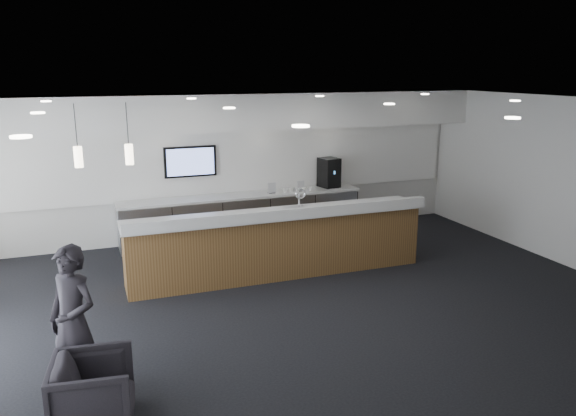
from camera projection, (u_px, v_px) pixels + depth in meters
name	position (u px, v px, depth m)	size (l,w,h in m)	color
ground	(311.00, 305.00, 8.46)	(10.00, 10.00, 0.00)	black
ceiling	(314.00, 104.00, 7.73)	(10.00, 8.00, 0.02)	black
back_wall	(237.00, 165.00, 11.73)	(10.00, 0.02, 3.00)	silver
right_wall	(575.00, 184.00, 9.81)	(0.02, 8.00, 3.00)	silver
soffit_bulkhead	(242.00, 111.00, 11.04)	(10.00, 0.90, 0.70)	white
alcove_panel	(238.00, 161.00, 11.67)	(9.80, 0.06, 1.40)	white
back_credenza	(243.00, 217.00, 11.65)	(5.06, 0.66, 0.95)	#9D9FA6
wall_tv	(190.00, 162.00, 11.26)	(1.05, 0.08, 0.62)	black
pendant_left	(132.00, 159.00, 7.82)	(0.12, 0.12, 0.30)	#FFECC6
pendant_right	(79.00, 161.00, 7.58)	(0.12, 0.12, 0.30)	#FFECC6
ceiling_can_lights	(314.00, 106.00, 7.74)	(7.00, 5.00, 0.02)	silver
service_counter	(278.00, 243.00, 9.59)	(5.18, 0.89, 1.49)	#51351B
coffee_machine	(329.00, 173.00, 12.19)	(0.44, 0.52, 0.64)	black
info_sign_left	(272.00, 188.00, 11.62)	(0.16, 0.02, 0.22)	silver
info_sign_right	(301.00, 186.00, 11.82)	(0.16, 0.02, 0.22)	silver
armchair	(93.00, 391.00, 5.57)	(0.76, 0.79, 0.71)	black
lounge_guest	(73.00, 321.00, 6.00)	(0.62, 0.40, 1.69)	black
cup_0	(310.00, 188.00, 11.90)	(0.09, 0.09, 0.08)	white
cup_1	(304.00, 189.00, 11.85)	(0.09, 0.09, 0.08)	white
cup_2	(298.00, 189.00, 11.81)	(0.09, 0.09, 0.08)	white
cup_3	(291.00, 190.00, 11.76)	(0.09, 0.09, 0.08)	white
cup_4	(285.00, 190.00, 11.71)	(0.09, 0.09, 0.08)	white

